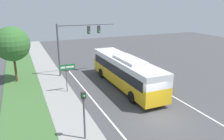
{
  "coord_description": "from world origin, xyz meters",
  "views": [
    {
      "loc": [
        -9.27,
        -12.22,
        8.42
      ],
      "look_at": [
        -0.47,
        7.99,
        1.67
      ],
      "focal_mm": 35.0,
      "sensor_mm": 36.0,
      "label": 1
    }
  ],
  "objects_px": {
    "bus": "(125,70)",
    "street_sign": "(67,72)",
    "pedestrian_signal": "(84,108)",
    "signal_gantry": "(77,38)"
  },
  "relations": [
    {
      "from": "bus",
      "to": "pedestrian_signal",
      "type": "height_order",
      "value": "pedestrian_signal"
    },
    {
      "from": "bus",
      "to": "street_sign",
      "type": "distance_m",
      "value": 5.91
    },
    {
      "from": "signal_gantry",
      "to": "street_sign",
      "type": "xyz_separation_m",
      "value": [
        -2.41,
        -5.17,
        -2.41
      ]
    },
    {
      "from": "pedestrian_signal",
      "to": "street_sign",
      "type": "xyz_separation_m",
      "value": [
        0.75,
        8.25,
        -0.14
      ]
    },
    {
      "from": "signal_gantry",
      "to": "pedestrian_signal",
      "type": "height_order",
      "value": "signal_gantry"
    },
    {
      "from": "street_sign",
      "to": "bus",
      "type": "bearing_deg",
      "value": -8.11
    },
    {
      "from": "pedestrian_signal",
      "to": "street_sign",
      "type": "distance_m",
      "value": 8.29
    },
    {
      "from": "bus",
      "to": "signal_gantry",
      "type": "xyz_separation_m",
      "value": [
        -3.43,
        6.01,
        2.71
      ]
    },
    {
      "from": "bus",
      "to": "street_sign",
      "type": "relative_size",
      "value": 4.18
    },
    {
      "from": "bus",
      "to": "pedestrian_signal",
      "type": "relative_size",
      "value": 3.62
    }
  ]
}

